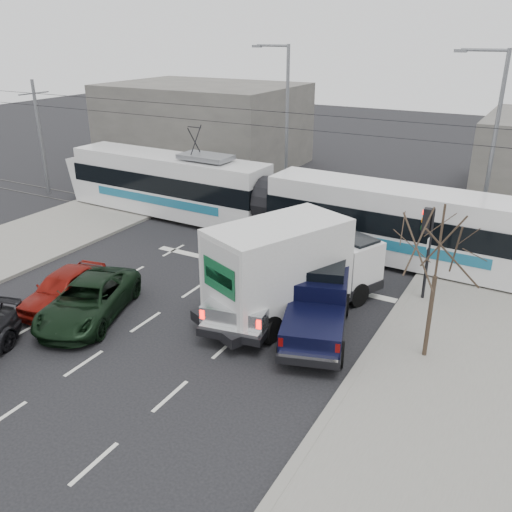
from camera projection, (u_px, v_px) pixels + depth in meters
The scene contains 15 objects.
ground at pixel (184, 334), 18.71m from camera, with size 120.00×120.00×0.00m, color black.
sidewalk_right at pixel (454, 415), 14.64m from camera, with size 6.00×60.00×0.15m, color gray.
rails at pixel (304, 242), 26.77m from camera, with size 60.00×1.60×0.03m, color #33302D.
building_left at pixel (204, 124), 41.57m from camera, with size 14.00×10.00×6.00m, color slate.
bare_tree at pixel (439, 249), 15.85m from camera, with size 2.40×2.40×5.00m.
traffic_signal at pixel (427, 234), 19.98m from camera, with size 0.44×0.44×3.60m.
street_lamp_near at pixel (490, 139), 24.74m from camera, with size 2.38×0.25×9.00m.
street_lamp_far at pixel (284, 115), 31.51m from camera, with size 2.38×0.25×9.00m.
catenary at pixel (307, 165), 25.27m from camera, with size 60.00×0.20×7.00m.
tram at pixel (270, 202), 26.96m from camera, with size 25.00×3.25×5.09m.
silver_pickup at pixel (264, 277), 20.24m from camera, with size 3.26×6.75×2.35m.
box_truck at pixel (291, 269), 19.39m from camera, with size 5.14×7.65×3.63m.
navy_pickup at pixel (318, 303), 18.50m from camera, with size 3.40×5.58×2.21m.
green_car at pixel (88, 300), 19.53m from camera, with size 2.32×5.03×1.40m, color black.
red_car at pixel (64, 288), 20.46m from camera, with size 1.64×4.07×1.39m, color maroon.
Camera 1 is at (10.07, -12.96, 9.71)m, focal length 38.00 mm.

